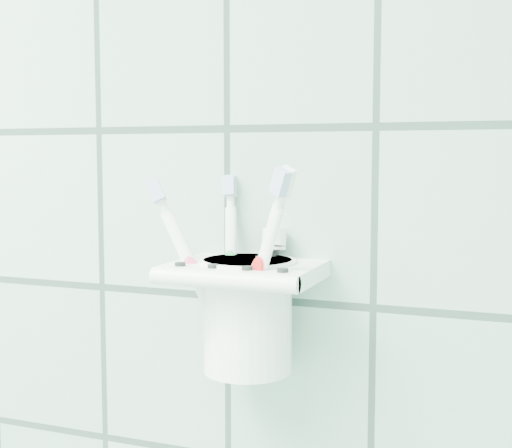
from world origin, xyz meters
TOP-DOWN VIEW (x-y plane):
  - holder_bracket at (0.64, 1.15)m, footprint 0.14×0.11m
  - cup at (0.64, 1.16)m, footprint 0.09×0.09m
  - toothbrush_pink at (0.64, 1.13)m, footprint 0.09×0.02m
  - toothbrush_blue at (0.62, 1.16)m, footprint 0.03×0.05m
  - toothbrush_orange at (0.63, 1.14)m, footprint 0.07×0.05m
  - toothpaste_tube at (0.66, 1.17)m, footprint 0.04×0.03m

SIDE VIEW (x-z plane):
  - cup at x=0.64m, z-range 1.19..1.30m
  - toothpaste_tube at x=0.66m, z-range 1.21..1.34m
  - holder_bracket at x=0.64m, z-range 1.26..1.30m
  - toothbrush_blue at x=0.62m, z-range 1.20..1.38m
  - toothbrush_pink at x=0.64m, z-range 1.20..1.39m
  - toothbrush_orange at x=0.63m, z-range 1.20..1.40m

